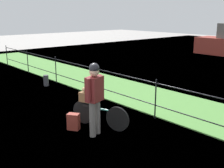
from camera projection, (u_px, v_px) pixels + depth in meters
ground_plane at (55, 126)px, 6.94m from camera, size 60.00×60.00×0.00m
grass_strip at (151, 98)px, 9.21m from camera, size 27.00×2.40×0.03m
iron_fence at (122, 86)px, 8.23m from camera, size 18.04×0.04×1.08m
bicycle_main at (99, 114)px, 6.84m from camera, size 1.51×0.57×0.60m
wooden_crate at (87, 97)px, 6.91m from camera, size 0.40×0.34×0.24m
terrier_dog at (88, 89)px, 6.85m from camera, size 0.32×0.23×0.18m
cyclist_person at (95, 93)px, 6.21m from camera, size 0.38×0.51×1.68m
backpack_on_paving at (73, 122)px, 6.70m from camera, size 0.33×0.31×0.40m
mooring_bollard at (46, 80)px, 10.77m from camera, size 0.20×0.20×0.42m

